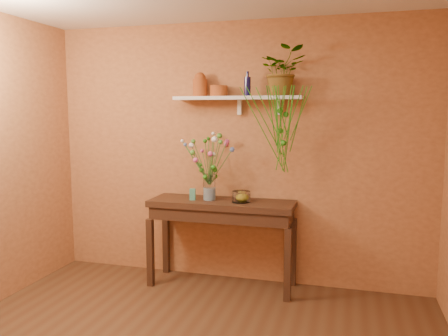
# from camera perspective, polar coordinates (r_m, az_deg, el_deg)

# --- Properties ---
(room) EXTENTS (4.04, 4.04, 2.70)m
(room) POSITION_cam_1_polar(r_m,az_deg,el_deg) (2.83, -8.58, -1.80)
(room) COLOR #4E321E
(room) RESTS_ON ground
(sideboard) EXTENTS (1.47, 0.47, 0.89)m
(sideboard) POSITION_cam_1_polar(r_m,az_deg,el_deg) (4.58, -0.29, -5.74)
(sideboard) COLOR #3E281A
(sideboard) RESTS_ON ground
(wall_shelf) EXTENTS (1.30, 0.24, 0.19)m
(wall_shelf) POSITION_cam_1_polar(r_m,az_deg,el_deg) (4.55, 1.87, 8.81)
(wall_shelf) COLOR white
(wall_shelf) RESTS_ON room
(terracotta_jug) EXTENTS (0.19, 0.19, 0.24)m
(terracotta_jug) POSITION_cam_1_polar(r_m,az_deg,el_deg) (4.68, -3.05, 10.47)
(terracotta_jug) COLOR #99411C
(terracotta_jug) RESTS_ON wall_shelf
(terracotta_pot) EXTENTS (0.19, 0.19, 0.11)m
(terracotta_pot) POSITION_cam_1_polar(r_m,az_deg,el_deg) (4.63, -0.68, 9.74)
(terracotta_pot) COLOR #99411C
(terracotta_pot) RESTS_ON wall_shelf
(blue_bottle) EXTENTS (0.08, 0.08, 0.24)m
(blue_bottle) POSITION_cam_1_polar(r_m,az_deg,el_deg) (4.52, 2.99, 10.34)
(blue_bottle) COLOR #0F0D3A
(blue_bottle) RESTS_ON wall_shelf
(spider_plant) EXTENTS (0.51, 0.47, 0.47)m
(spider_plant) POSITION_cam_1_polar(r_m,az_deg,el_deg) (4.46, 7.41, 12.09)
(spider_plant) COLOR #257014
(spider_plant) RESTS_ON wall_shelf
(plant_fronds) EXTENTS (0.69, 0.32, 0.82)m
(plant_fronds) POSITION_cam_1_polar(r_m,az_deg,el_deg) (4.29, 7.26, 5.62)
(plant_fronds) COLOR #257014
(plant_fronds) RESTS_ON wall_shelf
(glass_vase) EXTENTS (0.13, 0.13, 0.26)m
(glass_vase) POSITION_cam_1_polar(r_m,az_deg,el_deg) (4.57, -1.86, -2.68)
(glass_vase) COLOR white
(glass_vase) RESTS_ON sideboard
(bouquet) EXTENTS (0.58, 0.47, 0.53)m
(bouquet) POSITION_cam_1_polar(r_m,az_deg,el_deg) (4.53, -1.93, 1.81)
(bouquet) COLOR #386B28
(bouquet) RESTS_ON glass_vase
(glass_bowl) EXTENTS (0.18, 0.18, 0.11)m
(glass_bowl) POSITION_cam_1_polar(r_m,az_deg,el_deg) (4.47, 2.19, -3.71)
(glass_bowl) COLOR white
(glass_bowl) RESTS_ON sideboard
(lemon) EXTENTS (0.09, 0.09, 0.09)m
(lemon) POSITION_cam_1_polar(r_m,az_deg,el_deg) (4.48, 2.29, -3.71)
(lemon) COLOR yellow
(lemon) RESTS_ON glass_bowl
(carton) EXTENTS (0.07, 0.05, 0.12)m
(carton) POSITION_cam_1_polar(r_m,az_deg,el_deg) (4.58, -4.01, -3.36)
(carton) COLOR teal
(carton) RESTS_ON sideboard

